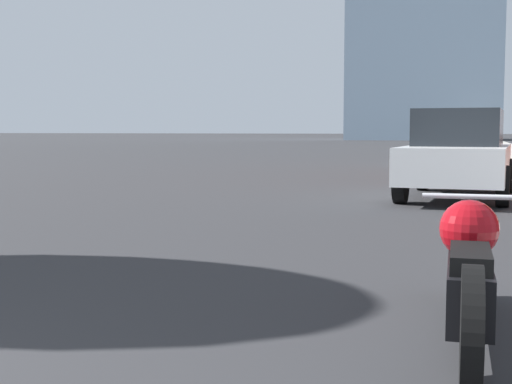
# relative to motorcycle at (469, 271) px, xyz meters

# --- Properties ---
(sidewalk) EXTENTS (2.34, 240.00, 0.15)m
(sidewalk) POSITION_rel_motorcycle_xyz_m (2.24, 36.67, -0.32)
(sidewalk) COLOR #B2ADA3
(sidewalk) RESTS_ON ground_plane
(motorcycle) EXTENTS (0.62, 2.34, 0.80)m
(motorcycle) POSITION_rel_motorcycle_xyz_m (0.00, 0.00, 0.00)
(motorcycle) COLOR black
(motorcycle) RESTS_ON ground_plane
(parked_car_white) EXTENTS (2.06, 4.58, 1.58)m
(parked_car_white) POSITION_rel_motorcycle_xyz_m (-0.13, 8.95, 0.41)
(parked_car_white) COLOR silver
(parked_car_white) RESTS_ON ground_plane
(parked_car_silver) EXTENTS (1.96, 4.50, 1.83)m
(parked_car_silver) POSITION_rel_motorcycle_xyz_m (-0.29, 21.15, 0.50)
(parked_car_silver) COLOR #BCBCC1
(parked_car_silver) RESTS_ON ground_plane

